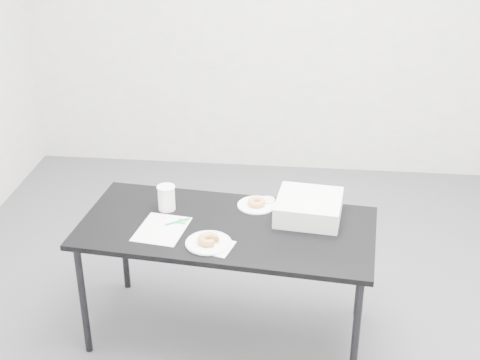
# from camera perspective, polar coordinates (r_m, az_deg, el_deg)

# --- Properties ---
(floor) EXTENTS (4.00, 4.00, 0.00)m
(floor) POSITION_cam_1_polar(r_m,az_deg,el_deg) (3.97, 1.01, -11.18)
(floor) COLOR #4E4F53
(floor) RESTS_ON ground
(wall_back) EXTENTS (4.00, 0.02, 2.70)m
(wall_back) POSITION_cam_1_polar(r_m,az_deg,el_deg) (5.24, 3.14, 14.67)
(wall_back) COLOR white
(wall_back) RESTS_ON floor
(table) EXTENTS (1.57, 0.85, 0.69)m
(table) POSITION_cam_1_polar(r_m,az_deg,el_deg) (3.46, -1.14, -4.65)
(table) COLOR black
(table) RESTS_ON floor
(scorecard) EXTENTS (0.27, 0.33, 0.00)m
(scorecard) POSITION_cam_1_polar(r_m,az_deg,el_deg) (3.42, -6.69, -4.18)
(scorecard) COLOR white
(scorecard) RESTS_ON table
(logo_patch) EXTENTS (0.05, 0.05, 0.00)m
(logo_patch) POSITION_cam_1_polar(r_m,az_deg,el_deg) (3.47, -4.99, -3.55)
(logo_patch) COLOR green
(logo_patch) RESTS_ON scorecard
(pen) EXTENTS (0.12, 0.09, 0.01)m
(pen) POSITION_cam_1_polar(r_m,az_deg,el_deg) (3.47, -5.35, -3.55)
(pen) COLOR #0C7C8A
(pen) RESTS_ON scorecard
(napkin) EXTENTS (0.19, 0.19, 0.00)m
(napkin) POSITION_cam_1_polar(r_m,az_deg,el_deg) (3.26, -2.10, -5.71)
(napkin) COLOR white
(napkin) RESTS_ON table
(plate_near) EXTENTS (0.23, 0.23, 0.01)m
(plate_near) POSITION_cam_1_polar(r_m,az_deg,el_deg) (3.28, -2.70, -5.39)
(plate_near) COLOR white
(plate_near) RESTS_ON napkin
(donut_near) EXTENTS (0.14, 0.14, 0.04)m
(donut_near) POSITION_cam_1_polar(r_m,az_deg,el_deg) (3.27, -2.71, -5.08)
(donut_near) COLOR #CB8440
(donut_near) RESTS_ON plate_near
(plate_far) EXTENTS (0.21, 0.21, 0.01)m
(plate_far) POSITION_cam_1_polar(r_m,az_deg,el_deg) (3.62, 1.42, -2.16)
(plate_far) COLOR white
(plate_far) RESTS_ON table
(donut_far) EXTENTS (0.13, 0.13, 0.03)m
(donut_far) POSITION_cam_1_polar(r_m,az_deg,el_deg) (3.61, 1.42, -1.90)
(donut_far) COLOR #CB8440
(donut_far) RESTS_ON plate_far
(coffee_cup) EXTENTS (0.09, 0.09, 0.14)m
(coffee_cup) POSITION_cam_1_polar(r_m,az_deg,el_deg) (3.57, -6.29, -1.52)
(coffee_cup) COLOR white
(coffee_cup) RESTS_ON table
(cup_lid) EXTENTS (0.09, 0.09, 0.01)m
(cup_lid) POSITION_cam_1_polar(r_m,az_deg,el_deg) (3.66, 2.34, -1.75)
(cup_lid) COLOR silver
(cup_lid) RESTS_ON table
(bakery_box) EXTENTS (0.37, 0.37, 0.11)m
(bakery_box) POSITION_cam_1_polar(r_m,az_deg,el_deg) (3.50, 5.90, -2.34)
(bakery_box) COLOR white
(bakery_box) RESTS_ON table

